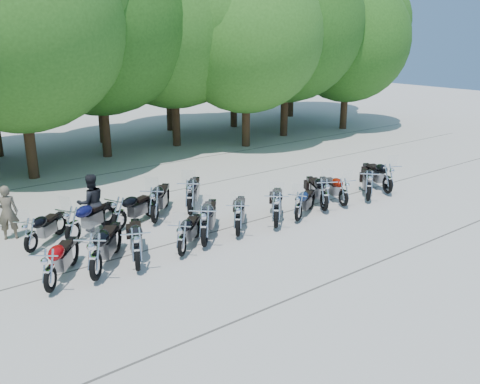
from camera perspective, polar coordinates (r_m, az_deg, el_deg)
ground at (r=15.25m, az=3.45°, el=-5.28°), size 90.00×90.00×0.00m
tree_3 at (r=22.57m, az=-23.97°, el=17.11°), size 8.70×8.70×10.67m
tree_4 at (r=25.65m, az=-15.81°, el=18.46°), size 9.13×9.13×11.20m
tree_5 at (r=27.56m, az=-7.62°, el=18.68°), size 9.04×9.04×11.10m
tree_6 at (r=27.23m, az=0.71°, el=17.24°), size 8.00×8.00×9.82m
tree_7 at (r=30.34m, az=5.24°, el=18.28°), size 8.79×8.79×10.79m
tree_8 at (r=33.25m, az=12.04°, el=16.32°), size 7.53×7.53×9.25m
tree_12 at (r=29.24m, az=-15.90°, el=16.45°), size 7.88×7.88×9.67m
tree_13 at (r=32.29m, az=-8.24°, el=17.49°), size 8.31×8.31×10.20m
tree_14 at (r=33.32m, az=-0.74°, el=17.29°), size 8.02×8.02×9.84m
tree_15 at (r=37.87m, az=5.99°, el=19.02°), size 9.67×9.67×11.86m
motorcycle_0 at (r=12.71m, az=-20.64°, el=-8.16°), size 1.90×2.17×1.26m
motorcycle_1 at (r=12.89m, az=-15.98°, el=-6.91°), size 2.18×2.44×1.42m
motorcycle_2 at (r=13.18m, az=-11.53°, el=-6.19°), size 1.67×2.47×1.35m
motorcycle_3 at (r=13.86m, az=-6.55°, el=-5.13°), size 1.95×1.88×1.17m
motorcycle_4 at (r=14.35m, az=-4.01°, el=-3.73°), size 2.23×2.40×1.42m
motorcycle_5 at (r=15.06m, az=-0.22°, el=-2.94°), size 2.00×2.17×1.28m
motorcycle_6 at (r=15.72m, az=4.10°, el=-1.93°), size 2.17×2.28×1.36m
motorcycle_7 at (r=16.42m, az=6.61°, el=-1.55°), size 2.07×1.54×1.15m
motorcycle_8 at (r=17.42m, az=9.48°, el=-0.23°), size 1.79×2.42×1.34m
motorcycle_9 at (r=18.08m, az=11.58°, el=0.06°), size 1.34×2.21×1.19m
motorcycle_10 at (r=18.82m, az=14.28°, el=0.76°), size 2.21×2.10×1.32m
motorcycle_11 at (r=19.87m, az=16.31°, el=1.53°), size 1.70×2.49×1.36m
motorcycle_12 at (r=15.14m, az=-22.51°, el=-4.43°), size 1.97×1.84×1.17m
motorcycle_13 at (r=15.36m, az=-18.32°, el=-3.41°), size 2.33×1.78×1.30m
motorcycle_14 at (r=15.99m, az=-13.45°, el=-2.26°), size 2.29×1.50×1.25m
motorcycle_15 at (r=16.31m, az=-9.61°, el=-1.36°), size 2.17×2.37×1.40m
motorcycle_16 at (r=16.87m, az=-5.64°, el=-0.51°), size 2.18×2.45×1.43m
rider_0 at (r=16.45m, az=-24.67°, el=-2.10°), size 0.71×0.58×1.66m
rider_1 at (r=16.25m, az=-16.36°, el=-1.15°), size 0.93×0.76×1.80m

